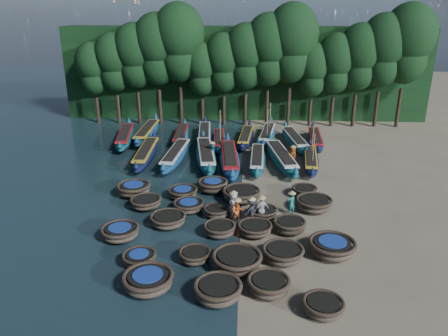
{
  "coord_description": "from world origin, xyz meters",
  "views": [
    {
      "loc": [
        0.2,
        -25.96,
        12.52
      ],
      "look_at": [
        -1.31,
        3.32,
        1.3
      ],
      "focal_mm": 35.0,
      "sensor_mm": 36.0,
      "label": 1
    }
  ],
  "objects_px": {
    "coracle_13": "(255,229)",
    "long_boat_8": "(311,160)",
    "coracle_7": "(237,260)",
    "long_boat_16": "(294,140)",
    "coracle_20": "(134,189)",
    "fisherman_1": "(291,202)",
    "coracle_3": "(269,285)",
    "coracle_18": "(263,213)",
    "fisherman_2": "(237,211)",
    "coracle_1": "(148,281)",
    "coracle_2": "(218,290)",
    "coracle_21": "(183,192)",
    "long_boat_9": "(125,137)",
    "coracle_12": "(220,229)",
    "long_boat_6": "(257,159)",
    "coracle_10": "(120,232)",
    "fisherman_3": "(252,210)",
    "coracle_14": "(290,225)",
    "long_boat_13": "(219,140)",
    "coracle_11": "(168,220)",
    "coracle_6": "(195,255)",
    "long_boat_2": "(146,153)",
    "coracle_17": "(217,211)",
    "coracle_24": "(304,191)",
    "fisherman_4": "(261,209)",
    "coracle_15": "(146,202)",
    "long_boat_3": "(176,155)",
    "long_boat_14": "(246,137)",
    "long_boat_12": "(205,135)",
    "long_boat_5": "(229,159)",
    "long_boat_17": "(315,139)",
    "coracle_16": "(189,206)",
    "coracle_23": "(241,194)",
    "long_boat_4": "(206,155)",
    "coracle_8": "(283,253)",
    "long_boat_7": "(281,158)",
    "coracle_5": "(139,258)",
    "long_boat_10": "(147,132)",
    "fisherman_5": "(212,152)"
  },
  "relations": [
    {
      "from": "long_boat_13",
      "to": "long_boat_8",
      "type": "bearing_deg",
      "value": -37.0
    },
    {
      "from": "long_boat_12",
      "to": "coracle_16",
      "type": "bearing_deg",
      "value": -93.15
    },
    {
      "from": "long_boat_9",
      "to": "long_boat_13",
      "type": "height_order",
      "value": "long_boat_13"
    },
    {
      "from": "coracle_12",
      "to": "coracle_21",
      "type": "distance_m",
      "value": 5.76
    },
    {
      "from": "coracle_23",
      "to": "coracle_11",
      "type": "bearing_deg",
      "value": -139.02
    },
    {
      "from": "coracle_18",
      "to": "long_boat_3",
      "type": "height_order",
      "value": "long_boat_3"
    },
    {
      "from": "coracle_6",
      "to": "long_boat_2",
      "type": "height_order",
      "value": "long_boat_2"
    },
    {
      "from": "fisherman_2",
      "to": "coracle_24",
      "type": "bearing_deg",
      "value": 26.84
    },
    {
      "from": "long_boat_6",
      "to": "long_boat_10",
      "type": "relative_size",
      "value": 0.89
    },
    {
      "from": "long_boat_17",
      "to": "coracle_23",
      "type": "bearing_deg",
      "value": -114.27
    },
    {
      "from": "coracle_12",
      "to": "coracle_14",
      "type": "height_order",
      "value": "coracle_14"
    },
    {
      "from": "coracle_13",
      "to": "long_boat_8",
      "type": "xyz_separation_m",
      "value": [
        4.68,
        11.45,
        0.11
      ]
    },
    {
      "from": "fisherman_4",
      "to": "coracle_13",
      "type": "bearing_deg",
      "value": 42.8
    },
    {
      "from": "long_boat_4",
      "to": "fisherman_1",
      "type": "xyz_separation_m",
      "value": [
        6.18,
        -9.28,
        0.27
      ]
    },
    {
      "from": "coracle_13",
      "to": "long_boat_2",
      "type": "distance_m",
      "value": 15.1
    },
    {
      "from": "coracle_20",
      "to": "fisherman_1",
      "type": "bearing_deg",
      "value": -12.61
    },
    {
      "from": "long_boat_10",
      "to": "long_boat_17",
      "type": "bearing_deg",
      "value": -3.85
    },
    {
      "from": "coracle_1",
      "to": "coracle_2",
      "type": "height_order",
      "value": "coracle_2"
    },
    {
      "from": "coracle_5",
      "to": "fisherman_2",
      "type": "xyz_separation_m",
      "value": [
        4.85,
        4.65,
        0.48
      ]
    },
    {
      "from": "coracle_6",
      "to": "long_boat_7",
      "type": "height_order",
      "value": "long_boat_7"
    },
    {
      "from": "coracle_3",
      "to": "coracle_7",
      "type": "height_order",
      "value": "coracle_7"
    },
    {
      "from": "coracle_11",
      "to": "coracle_13",
      "type": "distance_m",
      "value": 5.2
    },
    {
      "from": "coracle_7",
      "to": "long_boat_16",
      "type": "relative_size",
      "value": 0.34
    },
    {
      "from": "coracle_3",
      "to": "coracle_18",
      "type": "bearing_deg",
      "value": 90.16
    },
    {
      "from": "coracle_13",
      "to": "coracle_23",
      "type": "relative_size",
      "value": 0.67
    },
    {
      "from": "coracle_7",
      "to": "long_boat_6",
      "type": "relative_size",
      "value": 0.36
    },
    {
      "from": "coracle_1",
      "to": "long_boat_2",
      "type": "height_order",
      "value": "long_boat_2"
    },
    {
      "from": "coracle_21",
      "to": "fisherman_4",
      "type": "distance_m",
      "value": 6.25
    },
    {
      "from": "coracle_10",
      "to": "fisherman_3",
      "type": "height_order",
      "value": "fisherman_3"
    },
    {
      "from": "coracle_11",
      "to": "long_boat_8",
      "type": "xyz_separation_m",
      "value": [
        9.82,
        10.65,
        0.09
      ]
    },
    {
      "from": "coracle_15",
      "to": "long_boat_16",
      "type": "distance_m",
      "value": 17.46
    },
    {
      "from": "coracle_8",
      "to": "long_boat_13",
      "type": "relative_size",
      "value": 0.32
    },
    {
      "from": "coracle_20",
      "to": "long_boat_8",
      "type": "xyz_separation_m",
      "value": [
        12.92,
        6.42,
        0.01
      ]
    },
    {
      "from": "long_boat_12",
      "to": "coracle_21",
      "type": "bearing_deg",
      "value": -95.87
    },
    {
      "from": "coracle_6",
      "to": "coracle_13",
      "type": "xyz_separation_m",
      "value": [
        3.1,
        2.94,
        0.02
      ]
    },
    {
      "from": "long_boat_14",
      "to": "long_boat_16",
      "type": "relative_size",
      "value": 0.94
    },
    {
      "from": "coracle_17",
      "to": "coracle_24",
      "type": "distance_m",
      "value": 6.7
    },
    {
      "from": "coracle_21",
      "to": "long_boat_9",
      "type": "bearing_deg",
      "value": 120.68
    },
    {
      "from": "coracle_13",
      "to": "fisherman_2",
      "type": "bearing_deg",
      "value": 128.42
    },
    {
      "from": "coracle_18",
      "to": "long_boat_14",
      "type": "relative_size",
      "value": 0.24
    },
    {
      "from": "coracle_10",
      "to": "fisherman_5",
      "type": "xyz_separation_m",
      "value": [
        4.21,
        12.86,
        0.46
      ]
    },
    {
      "from": "long_boat_3",
      "to": "long_boat_14",
      "type": "relative_size",
      "value": 1.12
    },
    {
      "from": "coracle_7",
      "to": "fisherman_1",
      "type": "height_order",
      "value": "fisherman_1"
    },
    {
      "from": "coracle_23",
      "to": "coracle_14",
      "type": "bearing_deg",
      "value": -55.46
    },
    {
      "from": "coracle_14",
      "to": "long_boat_13",
      "type": "height_order",
      "value": "long_boat_13"
    },
    {
      "from": "coracle_10",
      "to": "coracle_14",
      "type": "distance_m",
      "value": 9.65
    },
    {
      "from": "long_boat_3",
      "to": "fisherman_2",
      "type": "bearing_deg",
      "value": -58.56
    },
    {
      "from": "long_boat_17",
      "to": "fisherman_3",
      "type": "xyz_separation_m",
      "value": [
        -6.04,
        -15.73,
        0.34
      ]
    },
    {
      "from": "coracle_17",
      "to": "fisherman_4",
      "type": "height_order",
      "value": "fisherman_4"
    },
    {
      "from": "coracle_2",
      "to": "long_boat_5",
      "type": "bearing_deg",
      "value": 90.54
    }
  ]
}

